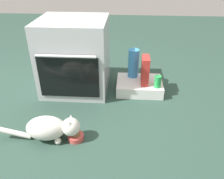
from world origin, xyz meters
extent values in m
plane|color=#284238|center=(0.00, 0.00, 0.00)|extent=(8.00, 8.00, 0.00)
cube|color=#B7BABF|center=(0.04, 0.48, 0.36)|extent=(0.65, 0.60, 0.73)
cube|color=black|center=(0.04, 0.18, 0.27)|extent=(0.56, 0.01, 0.40)
cylinder|color=silver|center=(0.04, 0.15, 0.49)|extent=(0.52, 0.02, 0.02)
cube|color=white|center=(0.70, 0.46, 0.06)|extent=(0.47, 0.37, 0.11)
cylinder|color=#C64C47|center=(0.19, -0.32, 0.02)|extent=(0.12, 0.12, 0.04)
sphere|color=brown|center=(0.19, -0.32, 0.03)|extent=(0.07, 0.07, 0.07)
ellipsoid|color=silver|center=(-0.03, -0.34, 0.11)|extent=(0.31, 0.20, 0.19)
sphere|color=silver|center=(0.16, -0.33, 0.12)|extent=(0.14, 0.14, 0.14)
cone|color=silver|center=(0.16, -0.29, 0.17)|extent=(0.05, 0.05, 0.06)
cone|color=silver|center=(0.16, -0.36, 0.17)|extent=(0.05, 0.05, 0.06)
cylinder|color=silver|center=(-0.28, -0.35, 0.06)|extent=(0.26, 0.06, 0.11)
sphere|color=silver|center=(0.06, -0.28, 0.03)|extent=(0.05, 0.05, 0.05)
sphere|color=silver|center=(0.06, -0.38, 0.03)|extent=(0.05, 0.05, 0.05)
cylinder|color=#388CD1|center=(0.63, 0.57, 0.26)|extent=(0.11, 0.11, 0.30)
cube|color=#B72D28|center=(0.75, 0.42, 0.25)|extent=(0.07, 0.18, 0.28)
cylinder|color=green|center=(0.87, 0.34, 0.17)|extent=(0.07, 0.07, 0.12)
camera|label=1|loc=(0.56, -1.64, 1.23)|focal=36.60mm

